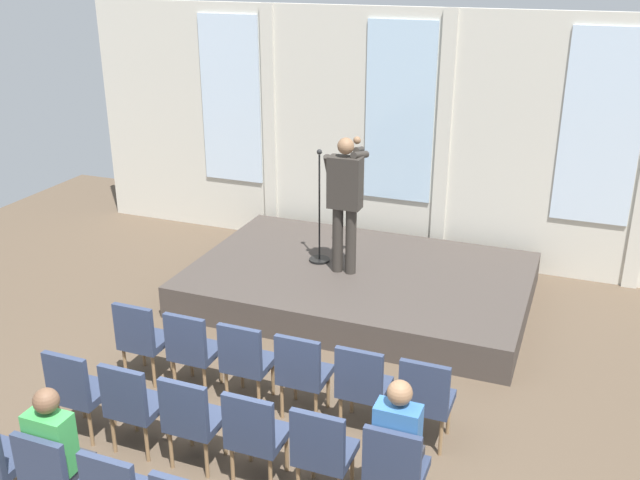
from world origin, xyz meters
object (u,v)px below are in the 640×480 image
chair_r0_c0 (141,336)px  chair_r2_c1 (53,474)px  chair_r0_c3 (302,370)px  audience_r2_c1 (58,449)px  chair_r0_c2 (245,358)px  audience_r1_c5 (399,441)px  chair_r0_c5 (426,396)px  speaker (345,196)px  chair_r1_c0 (77,388)px  chair_r1_c5 (395,467)px  chair_r1_c3 (255,432)px  chair_r1_c1 (132,402)px  chair_r1_c4 (322,449)px  chair_r0_c4 (362,383)px  mic_stand (319,238)px  chair_r1_c2 (192,416)px  chair_r0_c1 (192,347)px

chair_r0_c0 → chair_r2_c1: (0.61, -2.10, 0.00)m
chair_r0_c3 → audience_r2_c1: audience_r2_c1 is taller
chair_r0_c2 → audience_r1_c5: audience_r1_c5 is taller
chair_r0_c5 → speaker: bearing=123.3°
chair_r0_c3 → chair_r0_c2: bearing=180.0°
chair_r1_c0 → chair_r1_c5: 3.07m
chair_r1_c3 → audience_r2_c1: bearing=-141.9°
chair_r0_c2 → audience_r2_c1: (-0.61, -2.01, 0.18)m
chair_r1_c1 → chair_r1_c5: size_ratio=1.00×
chair_r1_c4 → chair_r0_c5: bearing=59.6°
chair_r0_c4 → chair_r1_c4: bearing=-90.0°
chair_r1_c3 → mic_stand: bearing=103.3°
chair_r1_c0 → chair_r1_c3: same height
chair_r0_c4 → audience_r2_c1: (-1.84, -2.01, 0.18)m
chair_r1_c2 → chair_r1_c4: bearing=0.0°
chair_r1_c4 → audience_r1_c5: bearing=7.7°
chair_r0_c4 → chair_r1_c4: size_ratio=1.00×
chair_r0_c3 → chair_r0_c4: same height
chair_r0_c1 → audience_r2_c1: size_ratio=0.74×
mic_stand → chair_r1_c3: bearing=-76.7°
chair_r0_c4 → chair_r1_c2: same height
chair_r0_c0 → audience_r2_c1: (0.61, -2.01, 0.18)m
chair_r1_c5 → chair_r2_c1: same height
chair_r0_c2 → chair_r0_c3: size_ratio=1.00×
chair_r1_c4 → chair_r1_c1: bearing=180.0°
audience_r1_c5 → speaker: bearing=115.7°
audience_r1_c5 → chair_r2_c1: bearing=-155.3°
chair_r0_c1 → audience_r1_c5: audience_r1_c5 is taller
chair_r0_c3 → chair_r1_c4: (0.61, -1.05, 0.00)m
speaker → audience_r2_c1: (-0.74, -4.62, -0.75)m
chair_r0_c1 → chair_r0_c5: bearing=0.0°
chair_r1_c0 → chair_r1_c3: (1.84, 0.00, 0.00)m
chair_r0_c1 → chair_r1_c0: same height
chair_r1_c1 → chair_r0_c3: bearing=40.4°
chair_r0_c2 → mic_stand: bearing=96.0°
chair_r1_c3 → chair_r2_c1: size_ratio=1.00×
chair_r1_c3 → chair_r0_c3: bearing=90.0°
chair_r1_c5 → chair_r2_c1: 2.67m
chair_r1_c2 → chair_r1_c5: same height
chair_r0_c2 → chair_r1_c3: (0.61, -1.05, 0.00)m
speaker → chair_r1_c4: size_ratio=1.90×
audience_r1_c5 → audience_r2_c1: size_ratio=1.01×
speaker → chair_r0_c4: size_ratio=1.90×
chair_r1_c2 → chair_r1_c1: bearing=180.0°
chair_r1_c1 → chair_r1_c4: size_ratio=1.00×
speaker → mic_stand: size_ratio=1.15×
chair_r0_c4 → chair_r1_c0: size_ratio=1.00×
mic_stand → chair_r2_c1: 4.92m
chair_r1_c0 → audience_r2_c1: size_ratio=0.74×
mic_stand → audience_r2_c1: (-0.32, -4.82, -0.05)m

